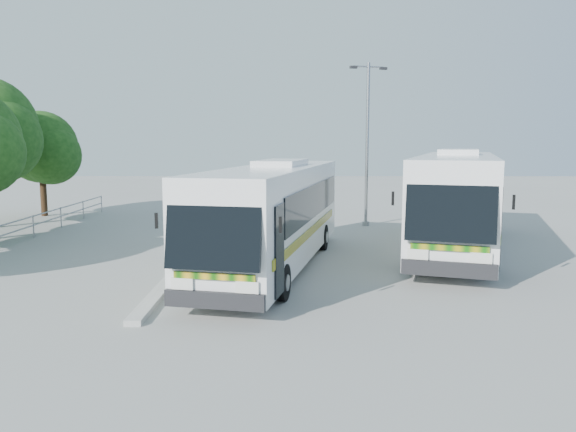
{
  "coord_description": "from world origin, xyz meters",
  "views": [
    {
      "loc": [
        1.32,
        -18.38,
        4.22
      ],
      "look_at": [
        1.24,
        2.1,
        1.49
      ],
      "focal_mm": 35.0,
      "sensor_mm": 36.0,
      "label": 1
    }
  ],
  "objects_px": {
    "coach_main": "(274,213)",
    "coach_adjacent": "(456,198)",
    "tree_far_e": "(42,147)",
    "lamppost": "(367,137)"
  },
  "relations": [
    {
      "from": "tree_far_e",
      "to": "coach_adjacent",
      "type": "height_order",
      "value": "tree_far_e"
    },
    {
      "from": "coach_adjacent",
      "to": "lamppost",
      "type": "relative_size",
      "value": 1.68
    },
    {
      "from": "tree_far_e",
      "to": "coach_main",
      "type": "distance_m",
      "value": 18.89
    },
    {
      "from": "coach_main",
      "to": "lamppost",
      "type": "height_order",
      "value": "lamppost"
    },
    {
      "from": "tree_far_e",
      "to": "coach_adjacent",
      "type": "relative_size",
      "value": 0.44
    },
    {
      "from": "tree_far_e",
      "to": "lamppost",
      "type": "relative_size",
      "value": 0.74
    },
    {
      "from": "coach_adjacent",
      "to": "lamppost",
      "type": "distance_m",
      "value": 7.11
    },
    {
      "from": "coach_main",
      "to": "coach_adjacent",
      "type": "distance_m",
      "value": 7.81
    },
    {
      "from": "coach_adjacent",
      "to": "lamppost",
      "type": "height_order",
      "value": "lamppost"
    },
    {
      "from": "lamppost",
      "to": "tree_far_e",
      "type": "bearing_deg",
      "value": 150.59
    }
  ]
}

